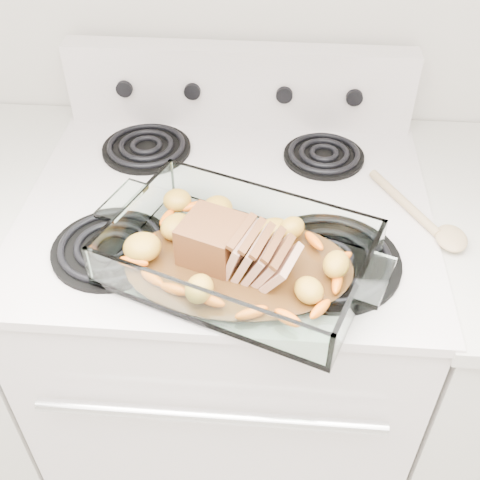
{
  "coord_description": "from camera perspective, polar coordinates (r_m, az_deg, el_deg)",
  "views": [
    {
      "loc": [
        0.1,
        0.74,
        1.66
      ],
      "look_at": [
        0.04,
        1.48,
        0.99
      ],
      "focal_mm": 45.0,
      "sensor_mm": 36.0,
      "label": 1
    }
  ],
  "objects": [
    {
      "name": "pork_roast",
      "position": [
        0.98,
        -1.2,
        -0.86
      ],
      "size": [
        0.2,
        0.09,
        0.08
      ],
      "rotation": [
        0.0,
        0.0,
        -0.07
      ],
      "color": "brown",
      "rests_on": "baking_dish"
    },
    {
      "name": "electric_range",
      "position": [
        1.49,
        -0.95,
        -9.97
      ],
      "size": [
        0.78,
        0.7,
        1.12
      ],
      "color": "silver",
      "rests_on": "ground"
    },
    {
      "name": "baking_dish",
      "position": [
        1.0,
        -0.09,
        -1.93
      ],
      "size": [
        0.41,
        0.27,
        0.08
      ],
      "rotation": [
        0.0,
        0.0,
        -0.36
      ],
      "color": "white",
      "rests_on": "electric_range"
    },
    {
      "name": "wooden_spoon",
      "position": [
        1.16,
        17.56,
        1.65
      ],
      "size": [
        0.16,
        0.23,
        0.02
      ],
      "rotation": [
        0.0,
        0.0,
        0.51
      ],
      "color": "tan",
      "rests_on": "electric_range"
    },
    {
      "name": "roast_vegetables",
      "position": [
        1.02,
        -0.15,
        -0.35
      ],
      "size": [
        0.34,
        0.18,
        0.04
      ],
      "rotation": [
        0.0,
        0.0,
        0.13
      ],
      "color": "#F96700",
      "rests_on": "baking_dish"
    }
  ]
}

